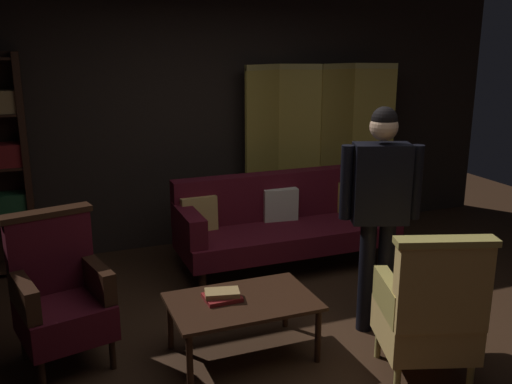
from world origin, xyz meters
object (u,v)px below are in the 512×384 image
at_px(coffee_table, 242,306).
at_px(standing_figure, 380,200).
at_px(armchair_gilt_accent, 430,312).
at_px(velvet_couch, 284,220).
at_px(armchair_wing_left, 60,294).
at_px(book_red_leather, 222,297).
at_px(book_tan_leather, 222,293).
at_px(folding_screen, 318,148).

distance_m(coffee_table, standing_figure, 1.24).
relative_size(coffee_table, armchair_gilt_accent, 0.96).
bearing_deg(velvet_couch, armchair_wing_left, -153.65).
distance_m(standing_figure, book_red_leather, 1.33).
height_order(velvet_couch, book_red_leather, velvet_couch).
height_order(armchair_wing_left, book_red_leather, armchair_wing_left).
bearing_deg(velvet_couch, book_tan_leather, -128.08).
bearing_deg(standing_figure, coffee_table, 179.36).
distance_m(coffee_table, armchair_gilt_accent, 1.24).
height_order(velvet_couch, standing_figure, standing_figure).
bearing_deg(coffee_table, folding_screen, 52.02).
bearing_deg(coffee_table, armchair_gilt_accent, -36.12).
xyz_separation_m(velvet_couch, coffee_table, (-0.96, -1.45, -0.08)).
relative_size(standing_figure, book_tan_leather, 7.27).
bearing_deg(folding_screen, armchair_wing_left, -148.26).
xyz_separation_m(coffee_table, standing_figure, (1.06, -0.01, 0.65)).
relative_size(armchair_gilt_accent, standing_figure, 0.61).
xyz_separation_m(velvet_couch, book_tan_leather, (-1.09, -1.39, 0.01)).
bearing_deg(velvet_couch, armchair_gilt_accent, -89.15).
relative_size(velvet_couch, armchair_gilt_accent, 2.04).
xyz_separation_m(coffee_table, book_tan_leather, (-0.12, 0.06, 0.09)).
bearing_deg(armchair_gilt_accent, velvet_couch, 90.85).
height_order(velvet_couch, armchair_gilt_accent, armchair_gilt_accent).
bearing_deg(coffee_table, armchair_wing_left, 161.30).
bearing_deg(folding_screen, armchair_gilt_accent, -103.44).
xyz_separation_m(folding_screen, armchair_gilt_accent, (-0.69, -2.88, -0.50)).
bearing_deg(book_red_leather, armchair_wing_left, 162.22).
bearing_deg(folding_screen, velvet_couch, -135.52).
relative_size(armchair_wing_left, book_tan_leather, 4.44).
bearing_deg(standing_figure, armchair_wing_left, 169.66).
distance_m(velvet_couch, book_tan_leather, 1.76).
relative_size(velvet_couch, armchair_wing_left, 2.04).
height_order(standing_figure, book_red_leather, standing_figure).
relative_size(armchair_wing_left, book_red_leather, 4.27).
xyz_separation_m(armchair_gilt_accent, book_tan_leather, (-1.12, 0.79, -0.02)).
xyz_separation_m(folding_screen, book_red_leather, (-1.81, -2.09, -0.55)).
distance_m(armchair_wing_left, standing_figure, 2.32).
relative_size(folding_screen, velvet_couch, 0.90).
bearing_deg(book_red_leather, folding_screen, 49.21).
bearing_deg(armchair_wing_left, book_tan_leather, -17.78).
xyz_separation_m(book_red_leather, book_tan_leather, (0.00, 0.00, 0.03)).
height_order(folding_screen, armchair_wing_left, folding_screen).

